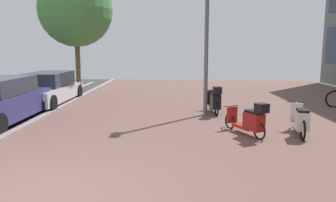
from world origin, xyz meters
TOP-DOWN VIEW (x-y plane):
  - scooter_near at (4.10, 3.92)m, footprint 0.99×1.62m
  - scooter_mid at (3.53, 6.92)m, footprint 0.52×1.73m
  - scooter_far at (5.44, 3.93)m, footprint 0.64×1.73m
  - parked_car_far at (-3.27, 8.99)m, footprint 1.84×4.48m
  - lamp_post at (3.17, 6.72)m, footprint 0.20×0.52m
  - street_tree at (-2.50, 10.87)m, footprint 3.42×3.42m

SIDE VIEW (x-z plane):
  - scooter_far at x=5.44m, z-range -0.01..0.84m
  - scooter_near at x=4.10m, z-range -0.05..0.92m
  - scooter_mid at x=3.53m, z-range -0.06..0.99m
  - parked_car_far at x=-3.27m, z-range -0.03..1.29m
  - lamp_post at x=3.17m, z-range 0.32..5.58m
  - street_tree at x=-2.50m, z-range 1.19..7.00m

